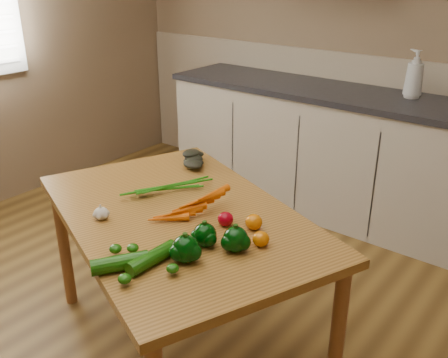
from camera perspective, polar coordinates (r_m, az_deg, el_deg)
room at (r=1.92m, az=-15.21°, el=9.18°), size 4.04×5.04×2.64m
counter_run at (r=3.60m, az=14.79°, el=2.56°), size 2.84×0.64×1.14m
table at (r=2.17m, az=-5.17°, el=-5.65°), size 1.58×1.31×0.73m
soap_bottle_a at (r=3.43m, az=20.96°, el=11.13°), size 0.15×0.15×0.30m
carrot_bunch at (r=2.15m, az=-4.45°, el=-2.43°), size 0.31×0.27×0.07m
leafy_greens at (r=2.60m, az=-3.42°, el=2.68°), size 0.19×0.17×0.10m
garlic_bulb at (r=2.11m, az=-13.86°, el=-3.84°), size 0.06×0.06×0.05m
pepper_a at (r=1.86m, az=-2.21°, el=-6.40°), size 0.09×0.09×0.09m
pepper_b at (r=1.82m, az=1.33°, el=-6.90°), size 0.09×0.09×0.09m
pepper_c at (r=1.77m, az=-4.42°, el=-7.97°), size 0.10×0.10×0.10m
tomato_a at (r=2.00m, az=0.18°, el=-4.59°), size 0.06×0.06×0.06m
tomato_b at (r=1.98m, az=3.42°, el=-4.92°), size 0.07×0.07×0.06m
tomato_c at (r=1.87m, az=4.24°, el=-6.84°), size 0.06×0.06×0.06m
zucchini_a at (r=1.77m, az=-8.23°, el=-8.91°), size 0.06×0.21×0.05m
zucchini_b at (r=1.76m, az=-11.81°, el=-9.37°), size 0.15×0.20×0.06m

